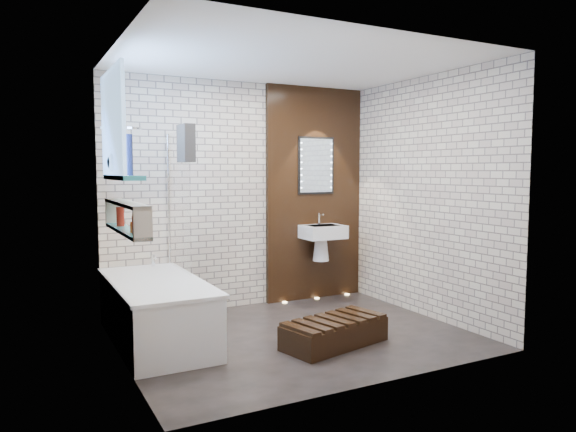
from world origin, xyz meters
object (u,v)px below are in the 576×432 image
walnut_step (334,333)px  washbasin (322,237)px  bath_screen (179,201)px  led_mirror (316,166)px  bathtub (156,311)px

walnut_step → washbasin: bearing=62.8°
bath_screen → led_mirror: led_mirror is taller
bathtub → walnut_step: bearing=-31.0°
bath_screen → washbasin: bearing=5.8°
washbasin → bath_screen: bearing=-174.2°
bathtub → bath_screen: bearing=51.1°
washbasin → led_mirror: (0.00, 0.16, 0.86)m
bath_screen → washbasin: (1.82, 0.18, -0.49)m
led_mirror → washbasin: bearing=-90.0°
walnut_step → led_mirror: bearing=65.1°
bath_screen → walnut_step: bearing=-50.6°
bath_screen → walnut_step: bath_screen is taller
bathtub → washbasin: size_ratio=3.00×
bathtub → bath_screen: bath_screen is taller
washbasin → led_mirror: size_ratio=0.83×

